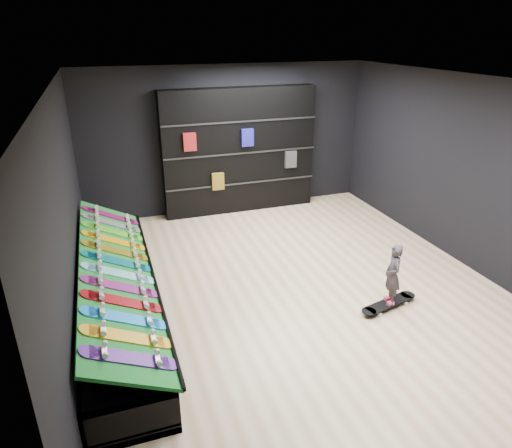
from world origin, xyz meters
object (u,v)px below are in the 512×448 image
object	(u,v)px
back_shelving	(239,151)
child	(391,286)
display_rack	(118,300)
floor_skateboard	(389,305)

from	to	relation	value
back_shelving	child	world-z (taller)	back_shelving
display_rack	back_shelving	bearing A→B (deg)	50.32
display_rack	child	distance (m)	3.75
floor_skateboard	display_rack	bearing A→B (deg)	150.54
display_rack	floor_skateboard	distance (m)	3.75
back_shelving	floor_skateboard	size ratio (longest dim) A/B	3.28
back_shelving	floor_skateboard	distance (m)	4.61
back_shelving	display_rack	bearing A→B (deg)	-129.68
floor_skateboard	child	size ratio (longest dim) A/B	1.84
floor_skateboard	back_shelving	bearing A→B (deg)	87.64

